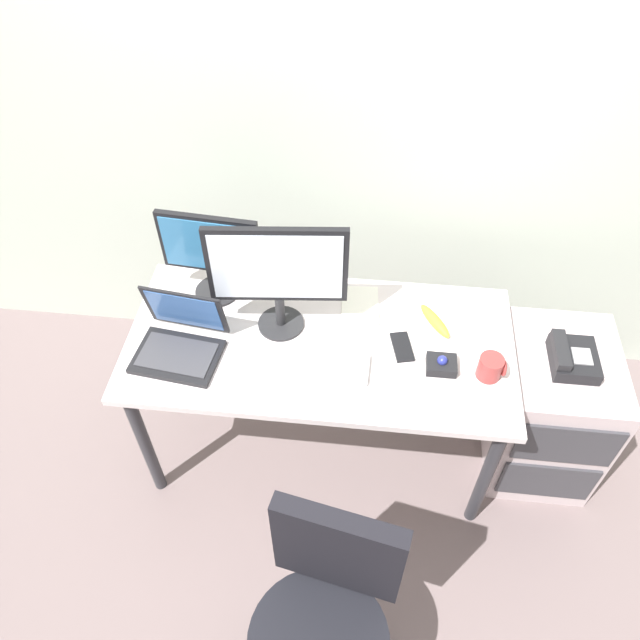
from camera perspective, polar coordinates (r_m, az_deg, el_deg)
name	(u,v)px	position (r m, az deg, el deg)	size (l,w,h in m)	color
ground_plane	(320,441)	(2.96, 0.00, -11.02)	(8.00, 8.00, 0.00)	#705F5F
back_wall	(340,84)	(2.51, 1.84, 20.90)	(6.00, 0.10, 2.80)	beige
desk	(320,354)	(2.43, 0.00, -3.16)	(1.48, 0.71, 0.72)	silver
file_cabinet	(547,410)	(2.82, 20.13, -7.75)	(0.42, 0.53, 0.67)	#C0AEB0
desk_phone	(572,358)	(2.53, 22.15, -3.23)	(0.17, 0.20, 0.09)	black
office_chair	(324,627)	(2.21, 0.38, -26.38)	(0.52, 0.52, 0.91)	black
monitor_main	(277,272)	(2.23, -3.94, 4.44)	(0.51, 0.18, 0.48)	#262628
monitor_side	(210,252)	(2.43, -10.05, 6.22)	(0.39, 0.18, 0.39)	#262628
keyboard	(313,364)	(2.28, -0.63, -4.07)	(0.41, 0.15, 0.03)	silver
laptop	(180,339)	(2.36, -12.73, -1.75)	(0.34, 0.30, 0.24)	black
trackball_mouse	(441,364)	(2.31, 11.10, -4.02)	(0.11, 0.09, 0.07)	black
coffee_mug	(491,367)	(2.32, 15.42, -4.22)	(0.10, 0.09, 0.09)	#983230
paper_notepad	(360,306)	(2.49, 3.70, 1.33)	(0.15, 0.21, 0.01)	white
cell_phone	(402,348)	(2.36, 7.55, -2.54)	(0.07, 0.14, 0.01)	black
banana	(435,321)	(2.45, 10.51, -0.07)	(0.19, 0.04, 0.04)	yellow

